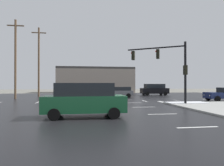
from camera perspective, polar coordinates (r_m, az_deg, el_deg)
ground_plane at (r=22.98m, az=4.65°, el=-5.31°), size 120.00×120.00×0.00m
road_asphalt at (r=22.98m, az=4.65°, el=-5.28°), size 44.00×44.00×0.02m
snow_strip_curbside at (r=21.01m, az=20.66°, el=-5.28°), size 4.00×1.60×0.06m
lane_markings at (r=21.96m, az=8.54°, el=-5.47°), size 36.15×36.15×0.01m
traffic_signal_mast at (r=20.37m, az=15.76°, el=5.69°), size 5.05×3.35×5.91m
strip_building_background at (r=49.24m, az=-4.79°, el=0.85°), size 18.22×8.00×6.07m
suv_black at (r=35.98m, az=12.13°, el=-1.78°), size 4.85×2.19×2.03m
sedan_grey at (r=29.53m, az=1.94°, el=-2.56°), size 4.64×2.30×1.58m
suv_green at (r=11.94m, az=-7.92°, el=-4.62°), size 4.84×2.18×2.03m
sedan_red at (r=28.47m, az=-7.12°, el=-2.64°), size 4.56×2.06×1.58m
utility_pole_far at (r=29.86m, az=-26.07°, el=6.59°), size 2.20×0.28×10.71m
utility_pole_distant at (r=33.36m, az=-20.35°, el=6.02°), size 2.20×0.28×10.91m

